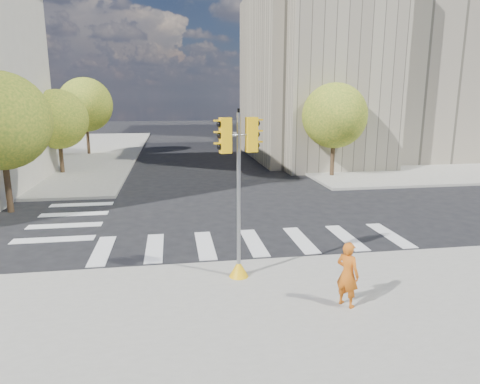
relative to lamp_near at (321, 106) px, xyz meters
name	(u,v)px	position (x,y,z in m)	size (l,w,h in m)	color
ground	(247,227)	(-8.00, -14.00, -4.58)	(160.00, 160.00, 0.00)	black
sidewalk_far_right	(388,146)	(12.00, 12.00, -4.50)	(28.00, 40.00, 0.15)	gray
civic_building	(386,73)	(7.59, 5.12, 2.68)	(26.00, 16.00, 19.39)	gray
office_tower	(353,23)	(14.00, 28.00, 10.42)	(20.00, 18.00, 30.00)	#9EA0A3
tree_lw_near	(0,121)	(-18.50, -10.00, -0.38)	(4.40, 4.40, 6.41)	#382616
tree_lw_mid	(58,119)	(-18.50, 0.00, -0.82)	(4.00, 4.00, 5.77)	#382616
tree_lw_far	(85,105)	(-18.50, 10.00, -0.04)	(4.80, 4.80, 6.95)	#382616
tree_re_near	(335,116)	(-0.50, -4.00, -0.53)	(4.20, 4.20, 6.16)	#382616
tree_re_mid	(286,107)	(-0.50, 8.00, -0.23)	(4.60, 4.60, 6.66)	#382616
tree_re_far	(260,109)	(-0.50, 20.00, -0.71)	(4.00, 4.00, 5.88)	#382616
lamp_near	(321,106)	(0.00, 0.00, 0.00)	(0.35, 0.18, 8.11)	black
lamp_far	(276,103)	(0.00, 14.00, 0.00)	(0.35, 0.18, 8.11)	black
traffic_signal	(239,208)	(-9.17, -19.24, -2.38)	(1.08, 0.56, 4.81)	#F1B10C
photographer	(348,274)	(-6.79, -21.41, -3.60)	(0.61, 0.40, 1.67)	#C45A12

